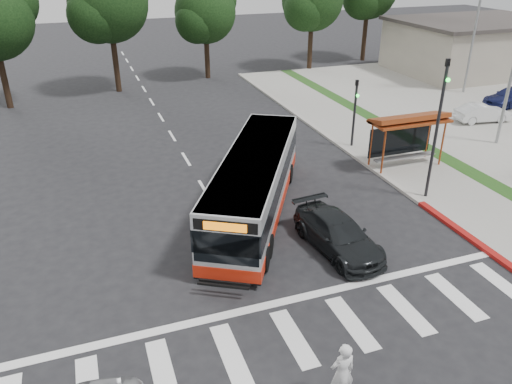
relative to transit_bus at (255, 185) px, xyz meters
name	(u,v)px	position (x,y,z in m)	size (l,w,h in m)	color
ground	(242,252)	(-1.52, -2.80, -1.42)	(140.00, 140.00, 0.00)	black
sidewalk_east	(377,146)	(9.48, 5.20, -1.36)	(4.00, 40.00, 0.12)	gray
curb_east	(347,150)	(7.48, 5.20, -1.34)	(0.30, 40.00, 0.15)	#9E9991
curb_east_red	(466,235)	(7.48, -4.80, -1.34)	(0.32, 6.00, 0.15)	maroon
parking_lot	(510,116)	(21.48, 7.20, -1.37)	(18.00, 36.00, 0.10)	gray
commercial_building	(476,48)	(28.48, 19.20, 0.78)	(14.00, 10.00, 4.40)	#A29A88
building_roof_cap	(481,21)	(28.48, 19.20, 3.13)	(14.60, 10.60, 0.30)	#383330
crosswalk_ladder	(294,338)	(-1.52, -7.80, -1.41)	(18.00, 2.60, 0.01)	silver
bus_shelter	(408,124)	(9.28, 2.30, 0.93)	(4.20, 1.60, 2.86)	#933C18
traffic_signal_ne_tall	(439,119)	(8.08, -1.31, 2.46)	(0.18, 0.37, 6.50)	black
traffic_signal_ne_short	(355,107)	(8.08, 5.69, 1.06)	(0.18, 0.37, 4.00)	black
lot_light_mid	(477,16)	(22.48, 13.20, 4.49)	(1.90, 0.35, 9.01)	gray
tree_north_a	(109,1)	(-3.44, 23.27, 5.51)	(6.60, 6.15, 10.17)	black
tree_north_b	(206,11)	(4.55, 25.26, 4.24)	(5.72, 5.33, 8.43)	black
transit_bus	(255,185)	(0.00, 0.00, 0.00)	(2.38, 10.97, 2.83)	#BABDBF
pedestrian	(342,373)	(-1.30, -10.30, -0.48)	(0.69, 0.45, 1.88)	silver
dark_sedan	(338,234)	(2.06, -3.81, -0.74)	(1.88, 4.63, 1.34)	black
parked_car_1	(483,113)	(18.48, 6.72, -0.71)	(1.28, 3.66, 1.21)	silver
parked_car_3	(511,97)	(23.03, 8.91, -0.66)	(1.85, 4.54, 1.32)	#141A48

